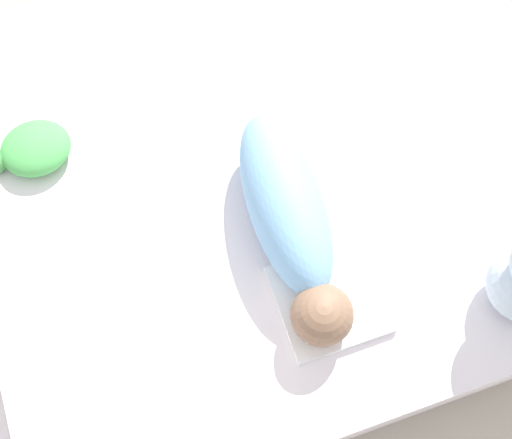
{
  "coord_description": "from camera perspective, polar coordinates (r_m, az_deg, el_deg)",
  "views": [
    {
      "loc": [
        0.12,
        0.52,
        1.65
      ],
      "look_at": [
        -0.06,
        -0.0,
        0.28
      ],
      "focal_mm": 50.0,
      "sensor_mm": 36.0,
      "label": 1
    }
  ],
  "objects": [
    {
      "name": "ground_plane",
      "position": [
        1.74,
        -1.95,
        -4.13
      ],
      "size": [
        12.0,
        12.0,
        0.0
      ],
      "primitive_type": "plane",
      "color": "#B2A893"
    },
    {
      "name": "turtle_plush",
      "position": [
        1.64,
        -17.52,
        5.35
      ],
      "size": [
        0.2,
        0.14,
        0.07
      ],
      "color": "#51B756",
      "rests_on": "bed_mattress"
    },
    {
      "name": "swaddled_baby",
      "position": [
        1.44,
        2.75,
        0.04
      ],
      "size": [
        0.17,
        0.51,
        0.17
      ],
      "rotation": [
        0.0,
        0.0,
        1.52
      ],
      "color": "#7FB7E5",
      "rests_on": "bed_mattress"
    },
    {
      "name": "pillow",
      "position": [
        1.4,
        -10.57,
        -16.12
      ],
      "size": [
        0.38,
        0.39,
        0.08
      ],
      "color": "white",
      "rests_on": "bed_mattress"
    },
    {
      "name": "bed_mattress",
      "position": [
        1.62,
        -2.08,
        -2.88
      ],
      "size": [
        1.31,
        0.92,
        0.23
      ],
      "color": "white",
      "rests_on": "ground_plane"
    },
    {
      "name": "burp_cloth",
      "position": [
        1.47,
        5.89,
        -6.36
      ],
      "size": [
        0.21,
        0.21,
        0.02
      ],
      "color": "white",
      "rests_on": "bed_mattress"
    }
  ]
}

